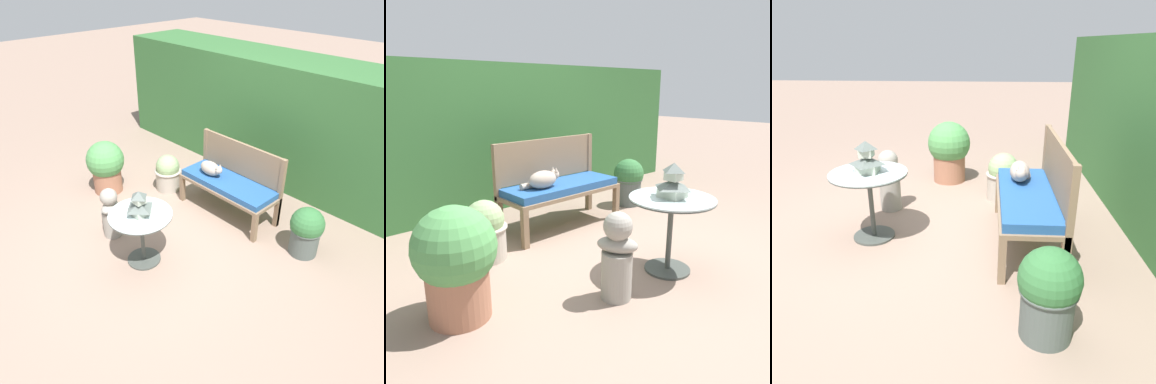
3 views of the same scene
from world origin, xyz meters
TOP-DOWN VIEW (x-y plane):
  - ground at (0.00, 0.00)m, footprint 30.00×30.00m
  - foliage_hedge_back at (0.00, 2.44)m, footprint 6.40×1.09m
  - garden_bench at (0.10, 0.92)m, footprint 1.36×0.52m
  - bench_backrest at (0.10, 1.16)m, footprint 1.36×0.06m
  - cat at (-0.18, 0.87)m, footprint 0.42×0.21m
  - patio_table at (0.08, -0.50)m, footprint 0.70×0.70m
  - pagoda_birdhouse at (0.08, -0.50)m, footprint 0.25×0.25m
  - garden_bust at (-0.56, -0.49)m, footprint 0.30×0.34m
  - potted_plant_path_edge at (-1.52, 0.06)m, footprint 0.55×0.55m
  - potted_plant_bench_left at (-0.94, 0.74)m, footprint 0.40×0.40m
  - potted_plant_table_near at (1.28, 0.95)m, footprint 0.39×0.39m

SIDE VIEW (x-z plane):
  - ground at x=0.00m, z-range 0.00..0.00m
  - potted_plant_bench_left at x=-0.94m, z-range -0.01..0.54m
  - potted_plant_table_near at x=1.28m, z-range 0.02..0.63m
  - garden_bust at x=-0.56m, z-range -0.01..0.66m
  - potted_plant_path_edge at x=-1.52m, z-range 0.03..0.81m
  - garden_bench at x=0.10m, z-range 0.17..0.68m
  - patio_table at x=0.08m, z-range 0.19..0.83m
  - cat at x=-0.18m, z-range 0.49..0.69m
  - bench_backrest at x=0.10m, z-range 0.20..1.16m
  - pagoda_birdhouse at x=0.08m, z-range 0.62..0.91m
  - foliage_hedge_back at x=0.00m, z-range 0.00..1.79m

